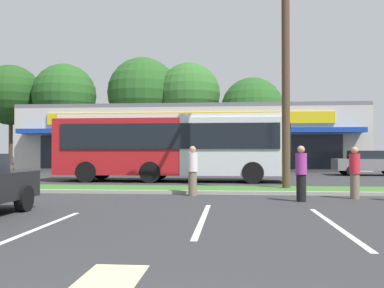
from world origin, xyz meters
TOP-DOWN VIEW (x-y plane):
  - grass_median at (0.00, 14.00)m, footprint 56.00×2.20m
  - curb_lip at (0.00, 12.78)m, footprint 56.00×0.24m
  - parking_stripe_0 at (-2.78, 5.56)m, footprint 0.12×4.80m
  - parking_stripe_1 at (0.26, 7.36)m, footprint 0.12×4.80m
  - parking_stripe_2 at (2.92, 6.73)m, footprint 0.12×4.80m
  - lot_arrow at (-0.52, 2.61)m, footprint 0.70×1.60m
  - storefront_building at (-2.36, 36.37)m, footprint 26.91×14.08m
  - tree_far_left at (-24.11, 45.31)m, footprint 6.86×6.86m
  - tree_left at (-17.75, 45.10)m, footprint 7.07×7.07m
  - tree_mid_left at (-9.15, 46.88)m, footprint 8.06×8.06m
  - tree_mid at (-3.79, 46.44)m, footprint 7.00×7.00m
  - tree_mid_right at (3.22, 45.03)m, footprint 6.74×6.74m
  - utility_pole at (2.79, 14.27)m, footprint 3.03×2.40m
  - city_bus at (-2.02, 19.09)m, footprint 11.26×2.74m
  - car_0 at (-5.78, 26.32)m, footprint 4.78×1.93m
  - car_1 at (9.38, 25.58)m, footprint 4.25×1.99m
  - pedestrian_near_bench at (2.93, 10.85)m, footprint 0.33×0.33m
  - pedestrian_by_pole at (4.70, 11.75)m, footprint 0.32×0.32m
  - pedestrian_mid at (-0.39, 12.25)m, footprint 0.33×0.33m

SIDE VIEW (x-z plane):
  - parking_stripe_0 at x=-2.78m, z-range 0.00..0.01m
  - parking_stripe_1 at x=0.26m, z-range 0.00..0.01m
  - parking_stripe_2 at x=2.92m, z-range 0.00..0.01m
  - lot_arrow at x=-0.52m, z-range 0.00..0.01m
  - grass_median at x=0.00m, z-range 0.00..0.12m
  - curb_lip at x=0.00m, z-range 0.00..0.12m
  - car_0 at x=-5.78m, z-range 0.02..1.50m
  - car_1 at x=9.38m, z-range 0.02..1.54m
  - pedestrian_by_pole at x=4.70m, z-range 0.00..1.61m
  - pedestrian_near_bench at x=2.93m, z-range 0.00..1.64m
  - pedestrian_mid at x=-0.39m, z-range 0.00..1.65m
  - city_bus at x=-2.02m, z-range 0.14..3.39m
  - storefront_building at x=-2.36m, z-range 0.00..5.13m
  - utility_pole at x=2.79m, z-range 0.35..11.42m
  - tree_mid_right at x=3.22m, z-range 1.35..10.82m
  - tree_left at x=-17.75m, z-range 2.12..13.46m
  - tree_far_left at x=-24.11m, z-range 2.23..13.59m
  - tree_mid at x=-3.79m, z-range 2.23..13.71m
  - tree_mid_left at x=-9.15m, z-range 2.09..14.36m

